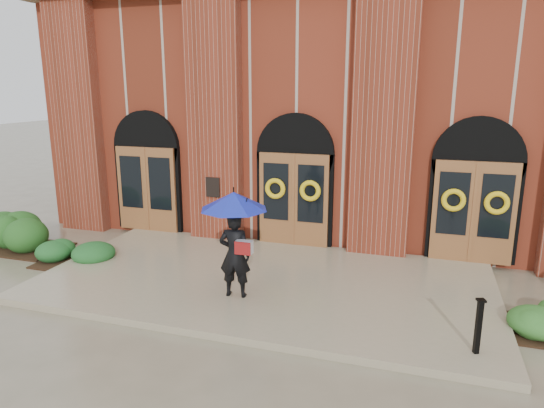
% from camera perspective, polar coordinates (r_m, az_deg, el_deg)
% --- Properties ---
extents(ground, '(90.00, 90.00, 0.00)m').
position_cam_1_polar(ground, '(11.00, -1.27, -9.71)').
color(ground, gray).
rests_on(ground, ground).
extents(landing, '(10.00, 5.30, 0.15)m').
position_cam_1_polar(landing, '(11.10, -1.02, -9.07)').
color(landing, gray).
rests_on(landing, ground).
extents(church_building, '(16.20, 12.53, 7.00)m').
position_cam_1_polar(church_building, '(18.64, 7.59, 10.91)').
color(church_building, maroon).
rests_on(church_building, ground).
extents(man_with_umbrella, '(1.52, 1.52, 2.20)m').
position_cam_1_polar(man_with_umbrella, '(9.71, -4.45, -2.39)').
color(man_with_umbrella, black).
rests_on(man_with_umbrella, landing).
extents(metal_post, '(0.16, 0.16, 0.94)m').
position_cam_1_polar(metal_post, '(8.66, 23.12, -12.97)').
color(metal_post, black).
rests_on(metal_post, landing).
extents(hedge_wall_left, '(3.38, 1.35, 0.87)m').
position_cam_1_polar(hedge_wall_left, '(15.50, -29.24, -2.81)').
color(hedge_wall_left, '#1F4D19').
rests_on(hedge_wall_left, ground).
extents(hedge_front_left, '(1.42, 1.21, 0.50)m').
position_cam_1_polar(hedge_front_left, '(13.36, -22.56, -5.36)').
color(hedge_front_left, '#1B501F').
rests_on(hedge_front_left, ground).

